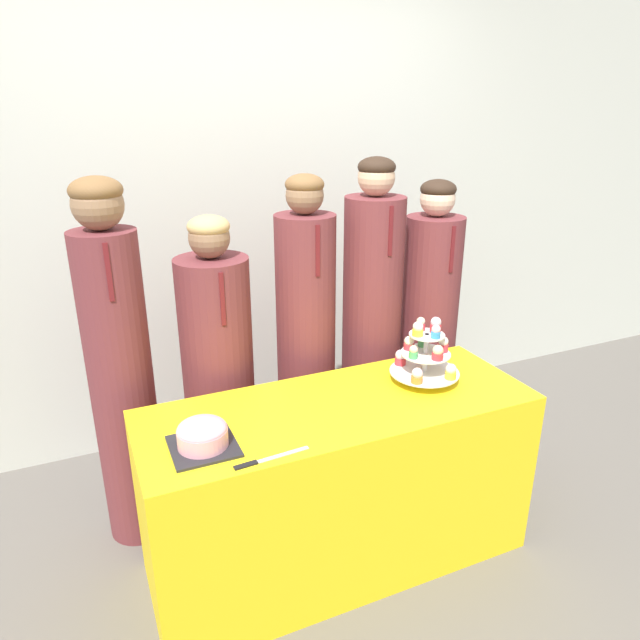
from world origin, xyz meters
The scene contains 11 objects.
ground_plane centered at (0.00, 0.00, 0.00)m, with size 16.00×16.00×0.00m, color #605B56.
wall_back centered at (0.00, 1.56, 1.35)m, with size 9.00×0.06×2.70m.
table centered at (0.00, 0.28, 0.37)m, with size 1.54×0.56×0.74m.
round_cake centered at (-0.55, 0.20, 0.79)m, with size 0.22×0.22×0.10m.
cake_knife centered at (-0.40, 0.04, 0.74)m, with size 0.26×0.04×0.01m.
cupcake_stand centered at (0.41, 0.32, 0.86)m, with size 0.29×0.29×0.27m.
student_0 centered at (-0.75, 0.81, 0.77)m, with size 0.26×0.26×1.58m.
student_1 centered at (-0.34, 0.81, 0.66)m, with size 0.31×0.32×1.40m.
student_2 centered at (0.08, 0.81, 0.74)m, with size 0.27×0.28×1.55m.
student_3 centered at (0.42, 0.81, 0.76)m, with size 0.28×0.29×1.61m.
student_4 centered at (0.76, 0.81, 0.71)m, with size 0.29×0.29×1.49m.
Camera 1 is at (-0.85, -1.46, 1.81)m, focal length 32.00 mm.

